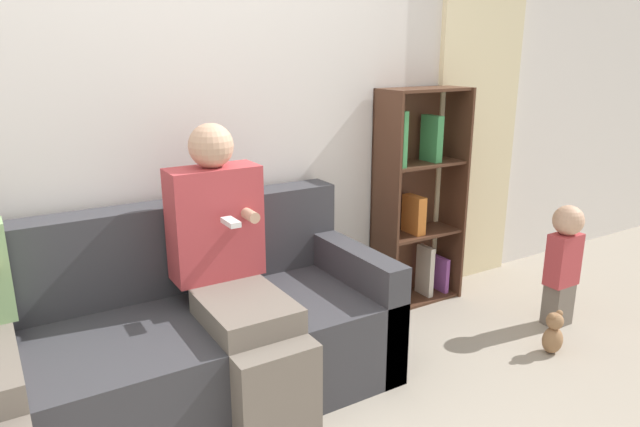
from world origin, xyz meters
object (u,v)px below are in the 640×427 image
adult_seated (233,266)px  teddy_bear (553,334)px  bookshelf (416,198)px  toddler_standing (563,259)px  couch (159,346)px

adult_seated → teddy_bear: 1.79m
bookshelf → toddler_standing: bearing=-56.6°
toddler_standing → bookshelf: 0.95m
adult_seated → teddy_bear: (1.62, -0.54, -0.55)m
toddler_standing → bookshelf: bearing=123.4°
couch → bookshelf: bookshelf is taller
bookshelf → teddy_bear: 1.14m
bookshelf → teddy_bear: bookshelf is taller
couch → teddy_bear: bearing=-18.4°
toddler_standing → adult_seated: bearing=170.4°
adult_seated → bookshelf: bearing=16.6°
toddler_standing → teddy_bear: 0.49m
adult_seated → toddler_standing: 1.98m
couch → bookshelf: 1.85m
couch → toddler_standing: (2.27, -0.44, 0.11)m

